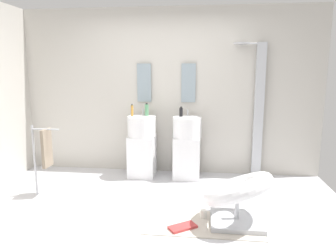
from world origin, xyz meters
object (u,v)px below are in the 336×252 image
Objects in this scene: shower_column at (258,108)px; lounge_chair at (238,193)px; coffee_mug at (203,214)px; towel_rack at (45,150)px; soap_bottle_green at (147,110)px; magazine_red at (183,227)px; soap_bottle_amber at (132,111)px; pedestal_sink_left at (142,145)px; pedestal_sink_right at (187,147)px; soap_bottle_black at (181,112)px.

shower_column is 1.89× the size of lounge_chair.
shower_column is 2.01m from coffee_mug.
towel_rack is 4.86× the size of soap_bottle_green.
magazine_red is 2.10m from soap_bottle_amber.
pedestal_sink_left is 0.51× the size of shower_column.
pedestal_sink_right reaches higher than towel_rack.
soap_bottle_amber reaches higher than soap_bottle_black.
coffee_mug is 0.50× the size of soap_bottle_amber.
pedestal_sink_left is at bearing -0.50° from soap_bottle_amber.
shower_column is 1.17m from soap_bottle_black.
pedestal_sink_right reaches higher than lounge_chair.
magazine_red is (1.85, -0.68, -0.61)m from towel_rack.
shower_column is 1.92m from soap_bottle_amber.
pedestal_sink_left is 0.56m from soap_bottle_amber.
soap_bottle_black is (1.70, 0.97, 0.39)m from towel_rack.
soap_bottle_amber is 0.94× the size of soap_bottle_green.
lounge_chair is (0.63, -1.41, -0.14)m from pedestal_sink_right.
soap_bottle_amber is (-0.90, 1.60, 1.01)m from magazine_red.
magazine_red is (-1.01, -1.80, -1.06)m from shower_column.
pedestal_sink_left is 1.94m from lounge_chair.
shower_column is 2.16× the size of towel_rack.
shower_column is (1.06, 0.20, 0.59)m from pedestal_sink_right.
soap_bottle_black is at bearing 4.10° from soap_bottle_amber.
pedestal_sink_right is 0.97× the size of lounge_chair.
towel_rack is 2.19m from coffee_mug.
pedestal_sink_left and pedestal_sink_right have the same top height.
pedestal_sink_right is at bearing 0.00° from pedestal_sink_left.
soap_bottle_amber is at bearing -175.90° from soap_bottle_black.
soap_bottle_green is at bearing 122.56° from coffee_mug.
lounge_chair reaches higher than coffee_mug.
magazine_red is at bearing -84.82° from soap_bottle_black.
soap_bottle_green is at bearing 177.87° from soap_bottle_black.
magazine_red is (-0.57, -0.19, -0.33)m from lounge_chair.
towel_rack is (-1.10, -0.92, 0.14)m from pedestal_sink_left.
soap_bottle_green is (-0.63, 0.07, 0.55)m from pedestal_sink_right.
soap_bottle_black reaches higher than coffee_mug.
soap_bottle_amber is (-0.15, 0.00, 0.54)m from pedestal_sink_left.
coffee_mug is (-0.36, 0.08, -0.29)m from lounge_chair.
soap_bottle_black reaches higher than magazine_red.
lounge_chair is 0.47m from coffee_mug.
soap_bottle_black is (0.75, 0.05, -0.02)m from soap_bottle_amber.
coffee_mug is (0.27, -1.34, -0.44)m from pedestal_sink_right.
pedestal_sink_left is at bearing 39.88° from towel_rack.
coffee_mug is at bearing -11.42° from towel_rack.
pedestal_sink_left is 1.71m from coffee_mug.
towel_rack is at bearing -139.61° from soap_bottle_green.
towel_rack is 3.26× the size of magazine_red.
soap_bottle_amber is at bearing -173.97° from shower_column.
lounge_chair is at bearing -105.02° from shower_column.
pedestal_sink_right is 11.38× the size of coffee_mug.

